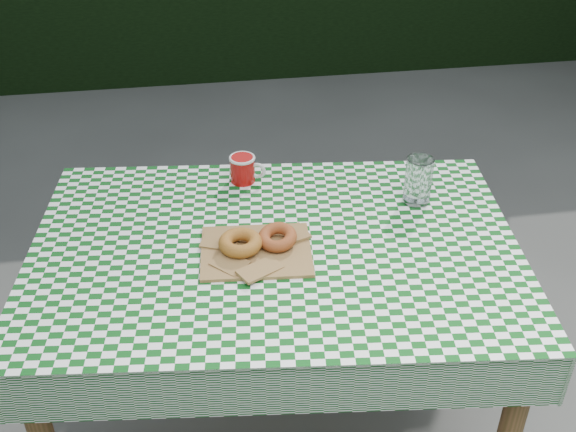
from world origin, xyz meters
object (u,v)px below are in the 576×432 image
object	(u,v)px
table	(276,350)
coffee_mug	(242,169)
drinking_glass	(418,181)
paper_bag	(256,250)

from	to	relation	value
table	coffee_mug	world-z (taller)	coffee_mug
table	drinking_glass	bearing A→B (deg)	25.69
table	drinking_glass	distance (m)	0.64
paper_bag	drinking_glass	bearing A→B (deg)	19.83
table	drinking_glass	world-z (taller)	drinking_glass
coffee_mug	drinking_glass	bearing A→B (deg)	-1.53
paper_bag	coffee_mug	world-z (taller)	coffee_mug
table	drinking_glass	size ratio (longest dim) A/B	9.07
paper_bag	coffee_mug	xyz separation A→B (m)	(0.00, 0.36, 0.03)
paper_bag	drinking_glass	size ratio (longest dim) A/B	2.04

